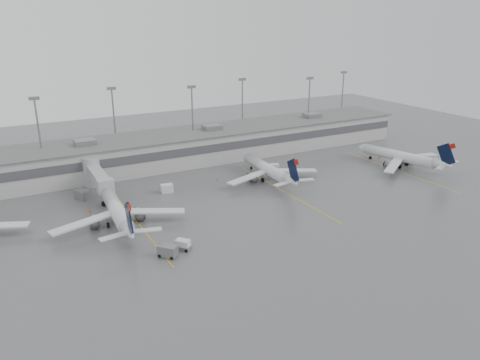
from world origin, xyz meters
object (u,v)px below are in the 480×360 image
jet_mid_right (269,169)px  jet_far_right (403,157)px  jet_mid_left (117,211)px  baggage_tug (183,246)px

jet_mid_right → jet_far_right: (37.43, -7.81, 0.07)m
jet_mid_right → jet_far_right: size_ratio=0.99×
jet_mid_left → jet_far_right: bearing=4.0°
baggage_tug → jet_mid_left: bearing=72.6°
jet_mid_left → jet_mid_right: size_ratio=1.05×
baggage_tug → jet_mid_right: bearing=-5.6°
jet_mid_right → baggage_tug: bearing=-140.6°
jet_mid_left → jet_mid_right: (39.63, 8.30, -0.15)m
jet_far_right → baggage_tug: 71.72m
jet_mid_left → baggage_tug: 17.41m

